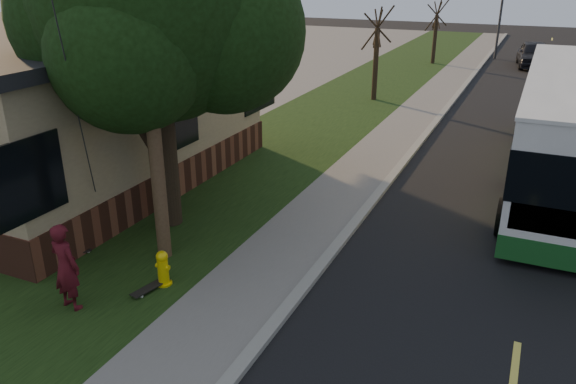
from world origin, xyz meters
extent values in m
plane|color=black|center=(0.00, 0.00, 0.00)|extent=(120.00, 120.00, 0.00)
cube|color=black|center=(4.00, 10.00, 0.01)|extent=(8.00, 80.00, 0.01)
cube|color=gray|center=(0.00, 10.00, 0.06)|extent=(0.25, 80.00, 0.12)
cube|color=slate|center=(-1.00, 10.00, 0.04)|extent=(2.00, 80.00, 0.08)
cube|color=black|center=(-4.50, 10.00, 0.04)|extent=(5.00, 80.00, 0.07)
cube|color=slate|center=(-14.50, 10.00, 0.02)|extent=(15.00, 80.00, 0.04)
cylinder|color=yellow|center=(-2.60, 0.00, 0.35)|extent=(0.22, 0.22, 0.55)
sphere|color=yellow|center=(-2.60, 0.00, 0.69)|extent=(0.24, 0.24, 0.24)
cylinder|color=yellow|center=(-2.60, 0.00, 0.47)|extent=(0.30, 0.10, 0.10)
cylinder|color=yellow|center=(-2.60, 0.00, 0.47)|extent=(0.10, 0.18, 0.10)
cylinder|color=yellow|center=(-2.60, 0.00, 0.09)|extent=(0.32, 0.32, 0.04)
cylinder|color=#473321|center=(-3.30, 1.00, 4.57)|extent=(0.30, 0.30, 9.00)
cylinder|color=#2D2D30|center=(-4.20, -0.10, 3.80)|extent=(2.52, 3.21, 7.60)
cylinder|color=black|center=(-4.20, 2.50, 2.07)|extent=(0.56, 0.56, 4.00)
sphere|color=black|center=(-4.20, 2.50, 5.27)|extent=(5.20, 5.20, 5.20)
sphere|color=black|center=(-2.80, 3.10, 4.67)|extent=(3.60, 3.60, 3.60)
sphere|color=black|center=(-5.40, 2.10, 4.97)|extent=(3.80, 3.80, 3.80)
sphere|color=black|center=(-3.90, 1.20, 4.37)|extent=(3.20, 3.20, 3.20)
cylinder|color=black|center=(-3.50, 18.00, 1.72)|extent=(0.24, 0.24, 3.30)
cylinder|color=black|center=(-3.50, 18.00, 3.37)|extent=(1.38, 0.57, 2.01)
cylinder|color=black|center=(-3.50, 18.00, 3.37)|extent=(0.74, 1.21, 1.58)
cylinder|color=black|center=(-3.50, 18.00, 3.37)|extent=(0.65, 1.05, 1.95)
cylinder|color=black|center=(-3.50, 18.00, 3.37)|extent=(1.28, 0.53, 1.33)
cylinder|color=black|center=(-3.50, 18.00, 3.37)|extent=(0.75, 1.21, 1.70)
cylinder|color=black|center=(-3.00, 30.00, 1.58)|extent=(0.24, 0.24, 3.03)
cylinder|color=black|center=(-3.00, 30.00, 3.10)|extent=(1.38, 0.57, 2.01)
cylinder|color=black|center=(-3.00, 30.00, 3.10)|extent=(0.74, 1.21, 1.58)
cylinder|color=black|center=(-3.00, 30.00, 3.10)|extent=(0.65, 1.05, 1.95)
cylinder|color=black|center=(-3.00, 30.00, 3.10)|extent=(1.28, 0.53, 1.33)
cylinder|color=black|center=(-3.00, 30.00, 3.10)|extent=(0.75, 1.21, 1.70)
cylinder|color=#2D2D30|center=(0.50, 34.00, 2.75)|extent=(0.16, 0.16, 5.50)
cube|color=silver|center=(4.60, 9.70, 1.85)|extent=(2.50, 12.02, 2.70)
cube|color=#17511F|center=(4.60, 9.70, 0.45)|extent=(2.52, 12.04, 0.55)
cube|color=black|center=(4.60, 9.70, 2.05)|extent=(2.54, 12.06, 1.10)
cube|color=black|center=(4.60, 3.72, 1.70)|extent=(2.20, 0.06, 1.60)
cube|color=#FFF2CC|center=(3.85, 3.71, 0.55)|extent=(0.25, 0.04, 0.15)
cylinder|color=black|center=(3.35, 5.29, 0.46)|extent=(0.28, 0.92, 0.92)
cylinder|color=black|center=(3.35, 8.69, 0.46)|extent=(0.28, 0.92, 0.92)
cylinder|color=black|center=(3.35, 14.10, 0.46)|extent=(0.28, 0.92, 0.92)
imported|color=#4C0F17|center=(-3.70, -1.37, 0.92)|extent=(0.66, 0.47, 1.70)
cube|color=black|center=(-2.71, -0.30, 0.14)|extent=(0.39, 0.89, 0.02)
cylinder|color=silver|center=(-2.77, -0.59, 0.10)|extent=(0.20, 0.09, 0.05)
cylinder|color=silver|center=(-2.64, -0.01, 0.10)|extent=(0.20, 0.09, 0.05)
cube|color=black|center=(-5.22, 0.54, 0.13)|extent=(0.75, 0.56, 0.02)
cylinder|color=silver|center=(-4.99, 0.40, 0.09)|extent=(0.13, 0.17, 0.05)
cylinder|color=silver|center=(-5.45, 0.68, 0.09)|extent=(0.13, 0.17, 0.05)
cube|color=black|center=(-9.50, 2.09, 0.59)|extent=(1.50, 1.31, 1.10)
imported|color=black|center=(3.02, 31.54, 0.80)|extent=(2.39, 4.87, 1.60)
camera|label=1|loc=(3.67, -7.86, 6.00)|focal=35.00mm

